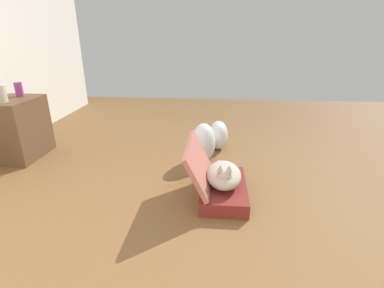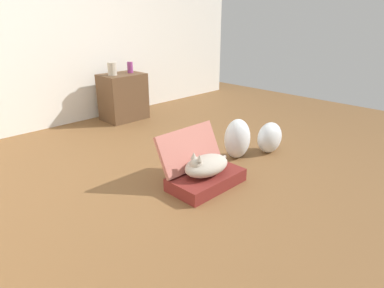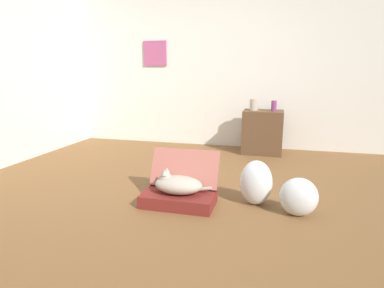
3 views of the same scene
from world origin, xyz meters
name	(u,v)px [view 3 (image 3 of 3)]	position (x,y,z in m)	size (l,w,h in m)	color
ground_plane	(179,191)	(0.00, 0.00, 0.00)	(7.68, 7.68, 0.00)	brown
wall_back	(220,65)	(0.00, 2.26, 1.30)	(6.40, 0.15, 2.60)	silver
wall_left	(8,63)	(-2.46, 0.55, 1.30)	(0.12, 4.80, 2.60)	silver
suitcase_base	(179,199)	(0.10, -0.34, 0.06)	(0.66, 0.37, 0.11)	maroon
suitcase_lid	(185,168)	(0.10, -0.14, 0.29)	(0.66, 0.37, 0.04)	#B26356
cat	(177,184)	(0.09, -0.34, 0.20)	(0.52, 0.28, 0.23)	#B2A899
plastic_bag_white	(256,183)	(0.77, -0.14, 0.21)	(0.29, 0.25, 0.41)	silver
plastic_bag_clear	(299,197)	(1.14, -0.30, 0.17)	(0.32, 0.22, 0.33)	silver
side_table	(262,132)	(0.73, 1.85, 0.32)	(0.58, 0.43, 0.64)	brown
vase_tall	(254,105)	(0.59, 1.84, 0.72)	(0.12, 0.12, 0.17)	#B7AD99
vase_short	(274,106)	(0.87, 1.84, 0.71)	(0.08, 0.08, 0.15)	#8C387A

